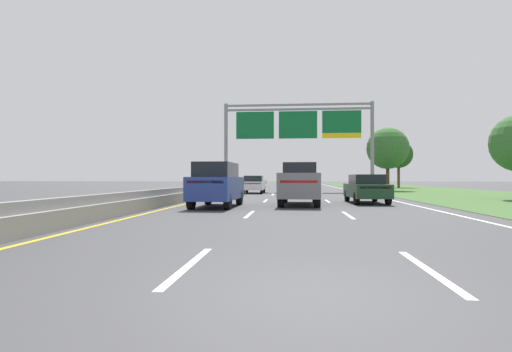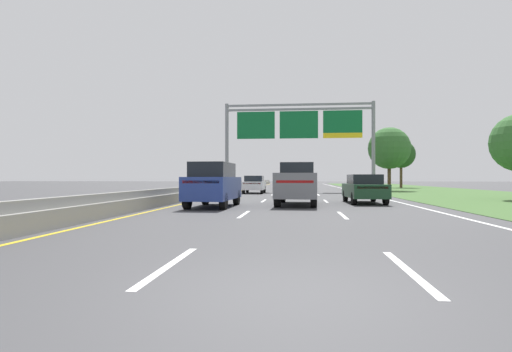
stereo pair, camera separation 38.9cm
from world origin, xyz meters
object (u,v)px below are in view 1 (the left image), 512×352
Objects in this scene: car_white_left_lane_sedan at (254,184)px; car_blue_left_lane_suv at (217,184)px; pickup_truck_grey at (300,184)px; overhead_sign_gantry at (298,128)px; car_darkgreen_right_lane_sedan at (366,188)px; roadside_tree_far at (399,154)px; roadside_tree_mid at (388,148)px.

car_blue_left_lane_suv reaches higher than car_white_left_lane_sedan.
pickup_truck_grey is 15.60m from car_white_left_lane_sedan.
overhead_sign_gantry reaches higher than car_darkgreen_right_lane_sedan.
roadside_tree_far is (18.19, 38.48, 3.52)m from car_blue_left_lane_suv.
pickup_truck_grey is at bearing -112.86° from roadside_tree_mid.
overhead_sign_gantry is at bearing -9.11° from car_blue_left_lane_suv.
roadside_tree_far is at bearing 49.73° from overhead_sign_gantry.
car_white_left_lane_sedan is at bearing -130.27° from roadside_tree_far.
car_blue_left_lane_suv is at bearing 118.74° from pickup_truck_grey.
car_darkgreen_right_lane_sedan is at bearing -62.81° from car_blue_left_lane_suv.
car_darkgreen_right_lane_sedan is (3.68, 1.65, -0.26)m from pickup_truck_grey.
roadside_tree_mid is at bearing -108.66° from roadside_tree_far.
car_white_left_lane_sedan is 0.67× the size of roadside_tree_far.
roadside_tree_mid is at bearing -17.40° from car_darkgreen_right_lane_sedan.
car_blue_left_lane_suv is at bearing 178.94° from car_white_left_lane_sedan.
pickup_truck_grey reaches higher than car_darkgreen_right_lane_sedan.
roadside_tree_far is (14.24, 36.46, 3.55)m from pickup_truck_grey.
car_white_left_lane_sedan is at bearing 1.15° from car_blue_left_lane_suv.
car_white_left_lane_sedan and car_darkgreen_right_lane_sedan have the same top height.
roadside_tree_mid is at bearing 18.45° from overhead_sign_gantry.
overhead_sign_gantry is 22.85m from car_blue_left_lane_suv.
pickup_truck_grey is 25.22m from roadside_tree_mid.
overhead_sign_gantry reaches higher than car_blue_left_lane_suv.
overhead_sign_gantry is 8.31m from car_white_left_lane_sedan.
car_white_left_lane_sedan is (-3.84, 15.12, -0.26)m from pickup_truck_grey.
car_darkgreen_right_lane_sedan is 8.46m from car_blue_left_lane_suv.
roadside_tree_far is at bearing 71.34° from roadside_tree_mid.
car_white_left_lane_sedan is (-3.99, -4.72, -5.55)m from overhead_sign_gantry.
car_white_left_lane_sedan is 0.66× the size of roadside_tree_mid.
pickup_truck_grey is 4.43m from car_blue_left_lane_suv.
roadside_tree_mid reaches higher than car_white_left_lane_sedan.
overhead_sign_gantry is 2.76× the size of pickup_truck_grey.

